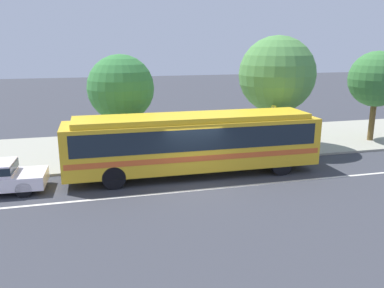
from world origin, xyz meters
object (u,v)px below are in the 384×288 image
bus_stop_sign (273,123)px  street_tree_far_end (377,79)px  street_tree_near_stop (121,88)px  pedestrian_waiting_near_sign (251,132)px  street_tree_mid_block (277,75)px  transit_bus (194,140)px

bus_stop_sign → street_tree_far_end: size_ratio=0.49×
street_tree_far_end → street_tree_near_stop: bearing=178.4°
pedestrian_waiting_near_sign → street_tree_mid_block: (1.53, 0.15, 3.19)m
street_tree_near_stop → street_tree_mid_block: street_tree_mid_block is taller
transit_bus → street_tree_far_end: street_tree_far_end is taller
street_tree_mid_block → transit_bus: bearing=-148.7°
bus_stop_sign → street_tree_far_end: bearing=10.5°
bus_stop_sign → street_tree_near_stop: bearing=167.2°
pedestrian_waiting_near_sign → street_tree_far_end: size_ratio=0.31×
transit_bus → street_tree_far_end: bearing=15.6°
transit_bus → pedestrian_waiting_near_sign: transit_bus is taller
transit_bus → street_tree_near_stop: bearing=127.2°
street_tree_mid_block → bus_stop_sign: bearing=-119.2°
street_tree_mid_block → street_tree_far_end: (6.61, -0.05, -0.40)m
street_tree_near_stop → street_tree_mid_block: size_ratio=0.85×
bus_stop_sign → street_tree_mid_block: bearing=60.8°
transit_bus → street_tree_near_stop: street_tree_near_stop is taller
bus_stop_sign → street_tree_mid_block: size_ratio=0.42×
street_tree_near_stop → bus_stop_sign: bearing=-12.8°
transit_bus → bus_stop_sign: 5.39m
pedestrian_waiting_near_sign → street_tree_near_stop: 7.66m
pedestrian_waiting_near_sign → street_tree_near_stop: size_ratio=0.31×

